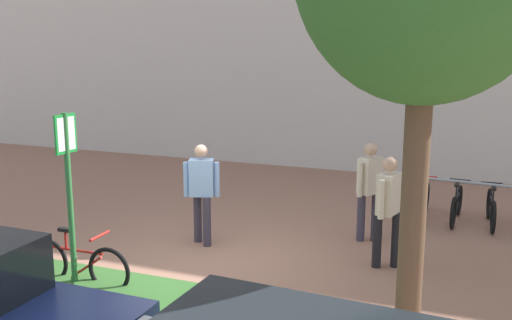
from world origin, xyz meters
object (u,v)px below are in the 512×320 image
at_px(person_casual_tan, 388,205).
at_px(person_shirt_blue, 202,188).
at_px(person_shirt_white, 369,186).
at_px(parking_sign_post, 68,177).
at_px(bollard_steel, 420,204).
at_px(bike_rack_cluster, 509,211).
at_px(bike_at_sign, 78,264).

relative_size(person_casual_tan, person_shirt_blue, 1.00).
xyz_separation_m(person_shirt_white, person_casual_tan, (0.49, -1.10, 0.00)).
height_order(parking_sign_post, bollard_steel, parking_sign_post).
relative_size(bollard_steel, person_shirt_white, 0.52).
relative_size(bike_rack_cluster, person_shirt_blue, 2.18).
bearing_deg(bollard_steel, parking_sign_post, -131.74).
height_order(bollard_steel, person_casual_tan, person_casual_tan).
xyz_separation_m(person_shirt_white, person_shirt_blue, (-2.59, -1.17, 0.00)).
height_order(parking_sign_post, bike_at_sign, parking_sign_post).
xyz_separation_m(bike_rack_cluster, bollard_steel, (-1.53, -0.53, 0.10)).
bearing_deg(bike_at_sign, person_shirt_blue, 70.46).
bearing_deg(bike_at_sign, parking_sign_post, -75.43).
height_order(bike_rack_cluster, bollard_steel, bollard_steel).
distance_m(bike_at_sign, person_shirt_blue, 2.49).
bearing_deg(bollard_steel, bike_rack_cluster, 19.04).
relative_size(bollard_steel, person_casual_tan, 0.52).
distance_m(parking_sign_post, bike_at_sign, 1.28).
height_order(parking_sign_post, bike_rack_cluster, parking_sign_post).
relative_size(person_shirt_white, person_shirt_blue, 1.00).
relative_size(parking_sign_post, person_shirt_white, 1.45).
relative_size(parking_sign_post, bike_at_sign, 1.48).
bearing_deg(bike_at_sign, bollard_steel, 47.23).
relative_size(bike_rack_cluster, person_shirt_white, 2.18).
height_order(parking_sign_post, person_shirt_white, parking_sign_post).
distance_m(parking_sign_post, person_casual_tan, 4.62).
xyz_separation_m(parking_sign_post, person_casual_tan, (3.85, 2.46, -0.64)).
height_order(bike_at_sign, person_shirt_white, person_shirt_white).
bearing_deg(person_shirt_white, bike_rack_cluster, 34.73).
distance_m(bike_at_sign, person_casual_tan, 4.58).
xyz_separation_m(bike_rack_cluster, person_shirt_white, (-2.29, -1.59, 0.64)).
bearing_deg(parking_sign_post, bollard_steel, 48.26).
bearing_deg(person_shirt_blue, bollard_steel, 33.65).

